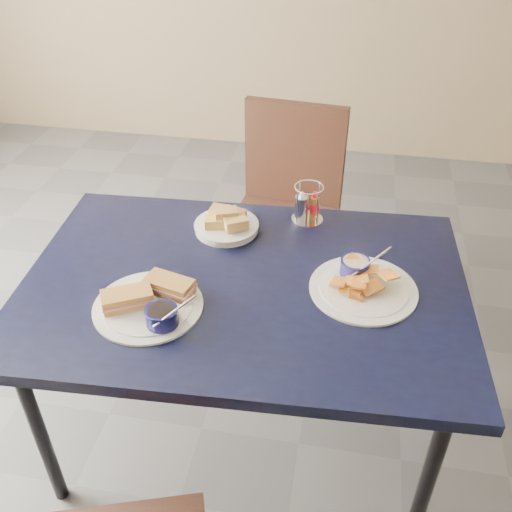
% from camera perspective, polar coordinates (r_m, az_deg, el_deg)
% --- Properties ---
extents(ground, '(6.00, 6.00, 0.00)m').
position_cam_1_polar(ground, '(2.25, 4.29, -18.21)').
color(ground, '#4B4B50').
rests_on(ground, ground).
extents(dining_table, '(1.38, 0.96, 0.75)m').
position_cam_1_polar(dining_table, '(1.76, -1.20, -4.03)').
color(dining_table, black).
rests_on(dining_table, ground).
extents(chair_far, '(0.48, 0.47, 0.94)m').
position_cam_1_polar(chair_far, '(2.54, 2.99, 5.81)').
color(chair_far, black).
rests_on(chair_far, ground).
extents(sandwich_plate, '(0.32, 0.31, 0.12)m').
position_cam_1_polar(sandwich_plate, '(1.64, -10.48, -4.51)').
color(sandwich_plate, white).
rests_on(sandwich_plate, dining_table).
extents(plantain_plate, '(0.32, 0.32, 0.12)m').
position_cam_1_polar(plantain_plate, '(1.72, 10.43, -2.57)').
color(plantain_plate, white).
rests_on(plantain_plate, dining_table).
extents(bread_basket, '(0.21, 0.21, 0.08)m').
position_cam_1_polar(bread_basket, '(1.93, -2.96, 3.30)').
color(bread_basket, white).
rests_on(bread_basket, dining_table).
extents(condiment_caddy, '(0.11, 0.11, 0.14)m').
position_cam_1_polar(condiment_caddy, '(1.98, 5.08, 5.02)').
color(condiment_caddy, silver).
rests_on(condiment_caddy, dining_table).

